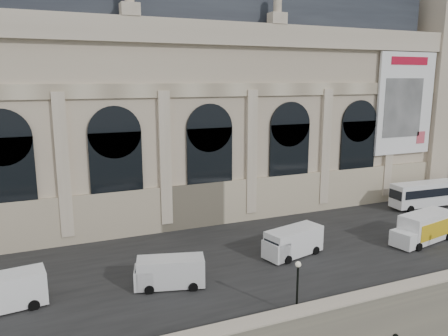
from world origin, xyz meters
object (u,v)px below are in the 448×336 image
at_px(lamp_left, 297,289).
at_px(van_c, 166,273).
at_px(box_truck, 423,228).
at_px(van_b, 291,243).
at_px(bus_right, 431,193).

bearing_deg(lamp_left, van_c, 133.71).
bearing_deg(van_c, box_truck, -1.35).
height_order(van_b, box_truck, box_truck).
xyz_separation_m(van_c, box_truck, (26.32, -0.62, 0.27)).
height_order(bus_right, lamp_left, lamp_left).
xyz_separation_m(bus_right, box_truck, (-10.78, -8.81, -0.36)).
xyz_separation_m(van_b, van_c, (-12.24, -1.48, -0.10)).
distance_m(bus_right, van_b, 25.76).
xyz_separation_m(bus_right, van_c, (-37.10, -8.19, -0.63)).
xyz_separation_m(bus_right, van_b, (-24.86, -6.72, -0.53)).
relative_size(bus_right, lamp_left, 2.88).
relative_size(van_b, lamp_left, 1.57).
distance_m(van_c, lamp_left, 10.44).
xyz_separation_m(box_truck, lamp_left, (-19.13, -6.91, 0.47)).
bearing_deg(bus_right, van_c, -167.55).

